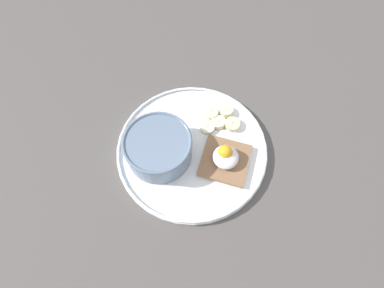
{
  "coord_description": "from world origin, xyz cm",
  "views": [
    {
      "loc": [
        26.33,
        -0.65,
        56.86
      ],
      "look_at": [
        0.0,
        0.0,
        5.0
      ],
      "focal_mm": 28.0,
      "sensor_mm": 36.0,
      "label": 1
    }
  ],
  "objects_px": {
    "toast_slice": "(225,161)",
    "banana_slice_front": "(232,124)",
    "oatmeal_bowl": "(158,148)",
    "banana_slice_back": "(207,127)",
    "banana_slice_inner": "(226,111)",
    "poached_egg": "(226,156)",
    "banana_slice_right": "(211,113)",
    "banana_slice_left": "(219,122)"
  },
  "relations": [
    {
      "from": "toast_slice",
      "to": "banana_slice_front",
      "type": "xyz_separation_m",
      "value": [
        -0.08,
        0.02,
        -0.0
      ]
    },
    {
      "from": "oatmeal_bowl",
      "to": "banana_slice_back",
      "type": "height_order",
      "value": "oatmeal_bowl"
    },
    {
      "from": "banana_slice_back",
      "to": "banana_slice_inner",
      "type": "bearing_deg",
      "value": 132.44
    },
    {
      "from": "poached_egg",
      "to": "banana_slice_back",
      "type": "xyz_separation_m",
      "value": [
        -0.07,
        -0.03,
        -0.02
      ]
    },
    {
      "from": "toast_slice",
      "to": "banana_slice_inner",
      "type": "distance_m",
      "value": 0.11
    },
    {
      "from": "banana_slice_right",
      "to": "toast_slice",
      "type": "bearing_deg",
      "value": 10.73
    },
    {
      "from": "banana_slice_front",
      "to": "banana_slice_back",
      "type": "height_order",
      "value": "banana_slice_front"
    },
    {
      "from": "banana_slice_left",
      "to": "banana_slice_back",
      "type": "bearing_deg",
      "value": -64.76
    },
    {
      "from": "banana_slice_left",
      "to": "banana_slice_front",
      "type": "bearing_deg",
      "value": 78.44
    },
    {
      "from": "oatmeal_bowl",
      "to": "banana_slice_right",
      "type": "xyz_separation_m",
      "value": [
        -0.09,
        0.11,
        -0.02
      ]
    },
    {
      "from": "poached_egg",
      "to": "banana_slice_back",
      "type": "distance_m",
      "value": 0.08
    },
    {
      "from": "toast_slice",
      "to": "banana_slice_back",
      "type": "distance_m",
      "value": 0.08
    },
    {
      "from": "oatmeal_bowl",
      "to": "toast_slice",
      "type": "relative_size",
      "value": 1.14
    },
    {
      "from": "toast_slice",
      "to": "banana_slice_inner",
      "type": "height_order",
      "value": "banana_slice_inner"
    },
    {
      "from": "poached_egg",
      "to": "banana_slice_back",
      "type": "height_order",
      "value": "poached_egg"
    },
    {
      "from": "poached_egg",
      "to": "banana_slice_right",
      "type": "xyz_separation_m",
      "value": [
        -0.11,
        -0.02,
        -0.02
      ]
    },
    {
      "from": "oatmeal_bowl",
      "to": "banana_slice_inner",
      "type": "height_order",
      "value": "oatmeal_bowl"
    },
    {
      "from": "oatmeal_bowl",
      "to": "banana_slice_inner",
      "type": "distance_m",
      "value": 0.17
    },
    {
      "from": "toast_slice",
      "to": "banana_slice_back",
      "type": "bearing_deg",
      "value": -158.26
    },
    {
      "from": "oatmeal_bowl",
      "to": "banana_slice_front",
      "type": "xyz_separation_m",
      "value": [
        -0.06,
        0.15,
        -0.02
      ]
    },
    {
      "from": "banana_slice_right",
      "to": "banana_slice_inner",
      "type": "relative_size",
      "value": 1.25
    },
    {
      "from": "oatmeal_bowl",
      "to": "banana_slice_right",
      "type": "relative_size",
      "value": 3.06
    },
    {
      "from": "banana_slice_left",
      "to": "banana_slice_right",
      "type": "xyz_separation_m",
      "value": [
        -0.02,
        -0.01,
        0.0
      ]
    },
    {
      "from": "banana_slice_inner",
      "to": "poached_egg",
      "type": "bearing_deg",
      "value": -5.77
    },
    {
      "from": "banana_slice_front",
      "to": "banana_slice_left",
      "type": "bearing_deg",
      "value": -101.56
    },
    {
      "from": "banana_slice_front",
      "to": "banana_slice_inner",
      "type": "height_order",
      "value": "banana_slice_inner"
    },
    {
      "from": "banana_slice_front",
      "to": "toast_slice",
      "type": "bearing_deg",
      "value": -14.56
    },
    {
      "from": "toast_slice",
      "to": "banana_slice_inner",
      "type": "bearing_deg",
      "value": 174.48
    },
    {
      "from": "oatmeal_bowl",
      "to": "banana_slice_inner",
      "type": "bearing_deg",
      "value": 124.02
    },
    {
      "from": "poached_egg",
      "to": "banana_slice_inner",
      "type": "xyz_separation_m",
      "value": [
        -0.11,
        0.01,
        -0.02
      ]
    },
    {
      "from": "poached_egg",
      "to": "banana_slice_left",
      "type": "relative_size",
      "value": 1.16
    },
    {
      "from": "oatmeal_bowl",
      "to": "banana_slice_back",
      "type": "xyz_separation_m",
      "value": [
        -0.06,
        0.1,
        -0.02
      ]
    },
    {
      "from": "oatmeal_bowl",
      "to": "banana_slice_left",
      "type": "bearing_deg",
      "value": 118.97
    },
    {
      "from": "banana_slice_left",
      "to": "banana_slice_right",
      "type": "bearing_deg",
      "value": -148.58
    },
    {
      "from": "toast_slice",
      "to": "banana_slice_front",
      "type": "bearing_deg",
      "value": 165.44
    },
    {
      "from": "oatmeal_bowl",
      "to": "banana_slice_back",
      "type": "distance_m",
      "value": 0.11
    },
    {
      "from": "toast_slice",
      "to": "banana_slice_right",
      "type": "height_order",
      "value": "banana_slice_right"
    },
    {
      "from": "oatmeal_bowl",
      "to": "toast_slice",
      "type": "distance_m",
      "value": 0.13
    },
    {
      "from": "poached_egg",
      "to": "banana_slice_front",
      "type": "bearing_deg",
      "value": 164.9
    },
    {
      "from": "banana_slice_back",
      "to": "oatmeal_bowl",
      "type": "bearing_deg",
      "value": -60.16
    },
    {
      "from": "oatmeal_bowl",
      "to": "poached_egg",
      "type": "relative_size",
      "value": 2.61
    },
    {
      "from": "poached_egg",
      "to": "banana_slice_inner",
      "type": "distance_m",
      "value": 0.11
    }
  ]
}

